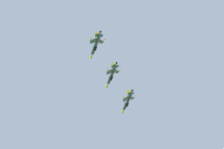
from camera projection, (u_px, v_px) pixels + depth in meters
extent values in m
cylinder|color=#4C5666|center=(128.00, 101.00, 174.52)|extent=(10.57, 8.63, 1.70)
cube|color=#232833|center=(128.00, 101.00, 174.24)|extent=(8.84, 7.19, 1.25)
cone|color=yellow|center=(123.00, 111.00, 177.29)|extent=(2.86, 2.70, 1.56)
cone|color=black|center=(132.00, 91.00, 171.91)|extent=(2.10, 2.05, 1.36)
ellipsoid|color=#192333|center=(125.00, 104.00, 175.92)|extent=(3.49, 3.17, 1.55)
cube|color=black|center=(127.00, 105.00, 174.88)|extent=(2.59, 2.43, 1.36)
cube|color=#4C5666|center=(126.00, 99.00, 171.96)|extent=(3.79, 3.10, 2.91)
cube|color=yellow|center=(124.00, 98.00, 170.05)|extent=(1.19, 1.69, 0.55)
cube|color=#4C5666|center=(132.00, 98.00, 175.65)|extent=(2.41, 3.57, 2.91)
cube|color=yellow|center=(135.00, 96.00, 176.70)|extent=(1.67, 0.83, 0.55)
cube|color=#4C5666|center=(129.00, 94.00, 171.47)|extent=(2.39, 2.36, 1.56)
cube|color=#4C5666|center=(133.00, 93.00, 173.62)|extent=(2.11, 2.15, 1.56)
cube|color=yellow|center=(129.00, 92.00, 173.73)|extent=(3.19, 3.05, 2.09)
cylinder|color=#4C5666|center=(112.00, 74.00, 167.40)|extent=(10.57, 8.63, 1.70)
cube|color=#232833|center=(112.00, 75.00, 167.12)|extent=(8.84, 7.19, 1.25)
cone|color=yellow|center=(107.00, 85.00, 170.17)|extent=(2.86, 2.70, 1.56)
cone|color=black|center=(116.00, 64.00, 164.78)|extent=(2.10, 2.05, 1.36)
ellipsoid|color=#192333|center=(110.00, 78.00, 168.80)|extent=(3.49, 3.17, 1.55)
cube|color=black|center=(111.00, 78.00, 167.75)|extent=(2.59, 2.43, 1.35)
cube|color=#4C5666|center=(110.00, 72.00, 164.84)|extent=(3.80, 3.11, 2.89)
cube|color=yellow|center=(108.00, 70.00, 162.93)|extent=(1.19, 1.69, 0.55)
cube|color=#4C5666|center=(116.00, 72.00, 168.52)|extent=(2.41, 3.58, 2.89)
cube|color=yellow|center=(120.00, 70.00, 169.56)|extent=(1.67, 0.83, 0.55)
cube|color=#4C5666|center=(113.00, 66.00, 164.35)|extent=(2.39, 2.37, 1.56)
cube|color=#4C5666|center=(117.00, 66.00, 166.50)|extent=(2.11, 2.16, 1.56)
cube|color=yellow|center=(113.00, 65.00, 166.62)|extent=(3.19, 3.05, 2.10)
cylinder|color=#4C5666|center=(96.00, 44.00, 160.36)|extent=(10.57, 8.63, 1.70)
cube|color=#232833|center=(96.00, 44.00, 160.08)|extent=(8.84, 7.19, 1.25)
cone|color=yellow|center=(91.00, 56.00, 163.13)|extent=(2.86, 2.70, 1.56)
cone|color=black|center=(100.00, 33.00, 157.75)|extent=(2.10, 2.05, 1.36)
ellipsoid|color=#192333|center=(94.00, 48.00, 161.76)|extent=(3.49, 3.17, 1.55)
cube|color=black|center=(95.00, 48.00, 160.72)|extent=(2.59, 2.43, 1.35)
cube|color=#4C5666|center=(93.00, 41.00, 157.81)|extent=(3.80, 3.11, 2.89)
cube|color=yellow|center=(91.00, 39.00, 155.90)|extent=(1.19, 1.69, 0.55)
cube|color=#4C5666|center=(101.00, 42.00, 161.48)|extent=(2.41, 3.58, 2.89)
cube|color=yellow|center=(104.00, 40.00, 162.53)|extent=(1.67, 0.83, 0.55)
cube|color=#4C5666|center=(97.00, 35.00, 157.31)|extent=(2.39, 2.37, 1.56)
cube|color=#4C5666|center=(101.00, 36.00, 159.46)|extent=(2.11, 2.16, 1.56)
cube|color=yellow|center=(97.00, 34.00, 159.58)|extent=(3.19, 3.05, 2.10)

